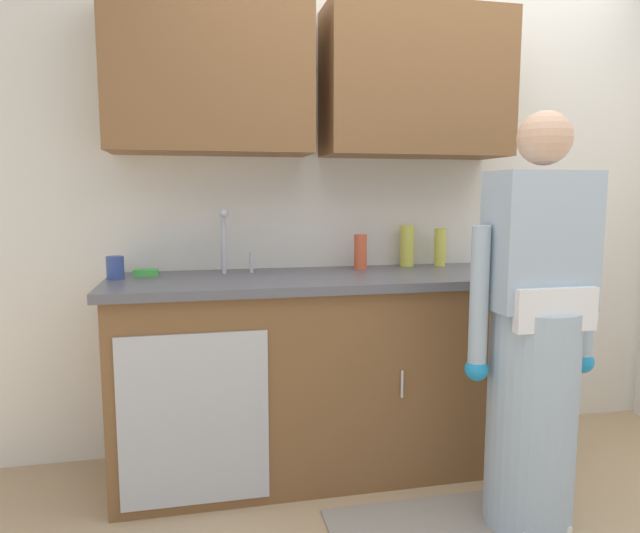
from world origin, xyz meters
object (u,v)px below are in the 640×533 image
(person_at_sink, at_px, (534,356))
(bottle_dish_liquid, at_px, (407,246))
(bottle_water_short, at_px, (440,247))
(cup_by_sink, at_px, (115,268))
(sponge, at_px, (146,272))
(bottle_soap, at_px, (360,252))
(sink, at_px, (234,281))

(person_at_sink, height_order, bottle_dish_liquid, person_at_sink)
(bottle_dish_liquid, bearing_deg, bottle_water_short, -9.50)
(bottle_dish_liquid, distance_m, cup_by_sink, 1.44)
(bottle_dish_liquid, height_order, bottle_water_short, bottle_dish_liquid)
(sponge, bearing_deg, bottle_soap, 0.94)
(sink, xyz_separation_m, bottle_dish_liquid, (0.91, 0.23, 0.12))
(bottle_dish_liquid, height_order, sponge, bottle_dish_liquid)
(person_at_sink, bearing_deg, sponge, 151.80)
(bottle_water_short, bearing_deg, cup_by_sink, -175.03)
(bottle_water_short, xyz_separation_m, bottle_soap, (-0.45, -0.04, -0.01))
(bottle_water_short, distance_m, cup_by_sink, 1.61)
(sponge, bearing_deg, bottle_water_short, 2.09)
(cup_by_sink, distance_m, sponge, 0.15)
(sink, xyz_separation_m, bottle_water_short, (1.09, 0.20, 0.11))
(bottle_dish_liquid, relative_size, bottle_water_short, 1.09)
(person_at_sink, bearing_deg, sink, 149.06)
(person_at_sink, relative_size, bottle_soap, 9.27)
(bottle_soap, bearing_deg, sink, -165.93)
(bottle_soap, xyz_separation_m, cup_by_sink, (-1.16, -0.10, -0.04))
(cup_by_sink, relative_size, sponge, 0.93)
(bottle_dish_liquid, bearing_deg, bottle_soap, -166.40)
(person_at_sink, distance_m, cup_by_sink, 1.80)
(person_at_sink, xyz_separation_m, bottle_soap, (-0.46, 0.82, 0.34))
(sink, height_order, sponge, sink)
(person_at_sink, distance_m, bottle_soap, 1.00)
(sink, distance_m, bottle_dish_liquid, 0.95)
(person_at_sink, xyz_separation_m, cup_by_sink, (-1.62, 0.72, 0.30))
(bottle_water_short, bearing_deg, bottle_soap, -175.26)
(bottle_water_short, distance_m, bottle_soap, 0.45)
(person_at_sink, distance_m, sponge, 1.72)
(bottle_dish_liquid, xyz_separation_m, sponge, (-1.31, -0.08, -0.09))
(bottle_soap, xyz_separation_m, sponge, (-1.04, -0.02, -0.07))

